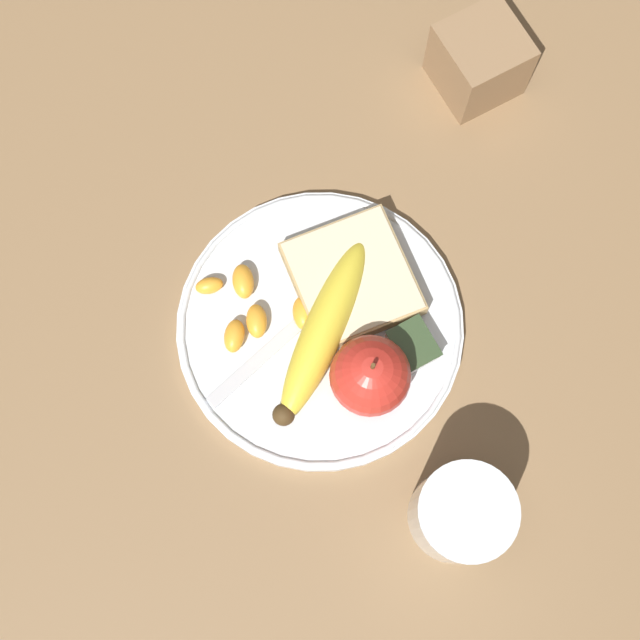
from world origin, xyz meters
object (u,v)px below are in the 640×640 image
at_px(apple, 370,376).
at_px(banana, 319,333).
at_px(bread_slice, 352,279).
at_px(condiment_caddy, 479,60).
at_px(jam_packet, 413,346).
at_px(plate, 320,327).
at_px(fork, 305,325).
at_px(juice_glass, 461,514).

relative_size(apple, banana, 0.50).
distance_m(bread_slice, condiment_caddy, 0.25).
bearing_deg(jam_packet, bread_slice, -168.18).
relative_size(apple, bread_slice, 0.67).
height_order(apple, jam_packet, apple).
xyz_separation_m(apple, condiment_caddy, (-0.22, 0.25, -0.01)).
bearing_deg(condiment_caddy, plate, -59.42).
bearing_deg(fork, plate, -45.04).
distance_m(bread_slice, jam_packet, 0.08).
height_order(banana, jam_packet, banana).
height_order(apple, fork, apple).
xyz_separation_m(plate, bread_slice, (-0.02, 0.05, 0.02)).
relative_size(banana, fork, 0.85).
bearing_deg(apple, condiment_caddy, 131.85).
xyz_separation_m(juice_glass, apple, (-0.14, -0.01, 0.01)).
bearing_deg(condiment_caddy, juice_glass, -33.52).
relative_size(bread_slice, condiment_caddy, 1.61).
xyz_separation_m(plate, condiment_caddy, (-0.15, 0.26, 0.03)).
bearing_deg(plate, bread_slice, 116.11).
xyz_separation_m(plate, juice_glass, (0.20, 0.02, 0.03)).
distance_m(banana, fork, 0.02).
relative_size(bread_slice, fork, 0.64).
height_order(juice_glass, jam_packet, juice_glass).
bearing_deg(fork, apple, -86.82).
height_order(banana, fork, banana).
height_order(plate, fork, fork).
bearing_deg(banana, jam_packet, 54.61).
relative_size(plate, condiment_caddy, 3.54).
distance_m(juice_glass, jam_packet, 0.15).
relative_size(plate, banana, 1.64).
xyz_separation_m(apple, fork, (-0.07, -0.02, -0.03)).
bearing_deg(condiment_caddy, fork, -61.63).
distance_m(apple, jam_packet, 0.06).
height_order(jam_packet, condiment_caddy, condiment_caddy).
height_order(plate, condiment_caddy, condiment_caddy).
xyz_separation_m(bread_slice, jam_packet, (0.08, 0.02, -0.00)).
height_order(plate, juice_glass, juice_glass).
distance_m(apple, banana, 0.06).
distance_m(jam_packet, condiment_caddy, 0.29).
bearing_deg(fork, jam_packet, -55.81).
xyz_separation_m(plate, banana, (0.01, -0.01, 0.02)).
xyz_separation_m(plate, fork, (-0.01, -0.01, 0.01)).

